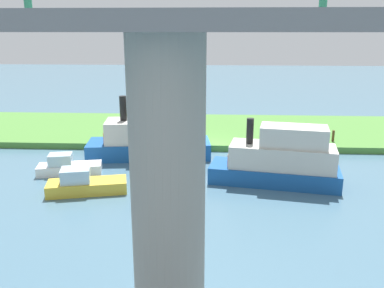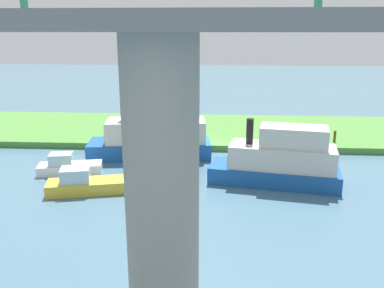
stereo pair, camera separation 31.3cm
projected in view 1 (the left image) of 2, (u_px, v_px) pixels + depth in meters
name	position (u px, v px, depth m)	size (l,w,h in m)	color
ground_plane	(211.00, 152.00, 31.62)	(160.00, 160.00, 0.00)	#476B7F
grassy_bank	(211.00, 130.00, 37.32)	(80.00, 12.00, 0.50)	#4C8438
bridge_pylon	(168.00, 193.00, 11.87)	(2.17, 2.17, 9.06)	#9E998E
bridge_span	(165.00, 12.00, 10.53)	(63.06, 4.30, 3.25)	slate
person_on_bank	(268.00, 131.00, 33.13)	(0.49, 0.49, 1.39)	#2D334C
mooring_post	(333.00, 136.00, 32.56)	(0.20, 0.20, 0.88)	brown
pontoon_yellow	(279.00, 160.00, 24.77)	(8.11, 3.92, 3.98)	#195199
motorboat_white	(68.00, 166.00, 26.70)	(4.26, 2.25, 1.35)	white
riverboat_paddlewheel	(84.00, 184.00, 23.56)	(4.74, 2.59, 1.50)	gold
motorboat_red	(153.00, 135.00, 29.97)	(9.20, 3.98, 4.56)	#195199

